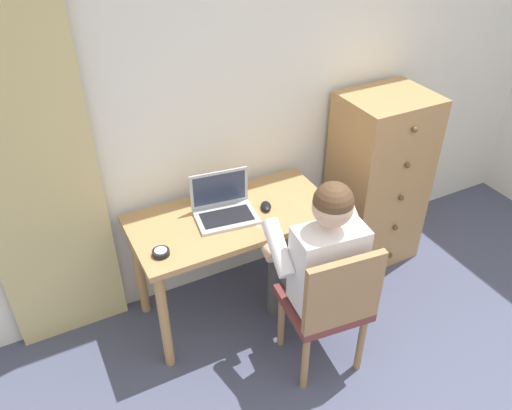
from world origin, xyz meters
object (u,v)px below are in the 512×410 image
(person_seated, at_px, (316,256))
(desk_clock, at_px, (161,253))
(dresser, at_px, (377,180))
(computer_mouse, at_px, (266,206))
(chair, at_px, (330,304))
(desk, at_px, (233,231))
(laptop, at_px, (224,207))

(person_seated, height_order, desk_clock, person_seated)
(person_seated, bearing_deg, dresser, 32.64)
(person_seated, bearing_deg, computer_mouse, 99.28)
(chair, relative_size, person_seated, 0.73)
(desk, height_order, computer_mouse, computer_mouse)
(laptop, height_order, computer_mouse, laptop)
(dresser, xyz_separation_m, person_seated, (-0.84, -0.54, 0.07))
(desk, height_order, laptop, laptop)
(person_seated, distance_m, laptop, 0.60)
(desk, bearing_deg, computer_mouse, -8.76)
(desk, xyz_separation_m, person_seated, (0.27, -0.47, 0.06))
(computer_mouse, bearing_deg, desk_clock, -147.39)
(chair, bearing_deg, dresser, 40.00)
(desk, bearing_deg, person_seated, -59.83)
(chair, bearing_deg, computer_mouse, 94.98)
(chair, distance_m, computer_mouse, 0.67)
(person_seated, xyz_separation_m, desk_clock, (-0.75, 0.32, 0.07))
(dresser, distance_m, person_seated, 1.00)
(dresser, height_order, chair, dresser)
(chair, height_order, laptop, laptop)
(person_seated, relative_size, laptop, 3.24)
(dresser, bearing_deg, desk_clock, -172.14)
(chair, relative_size, desk_clock, 9.77)
(desk_clock, bearing_deg, desk, 17.18)
(dresser, bearing_deg, chair, -140.00)
(chair, xyz_separation_m, desk_clock, (-0.73, 0.50, 0.25))
(computer_mouse, xyz_separation_m, desk_clock, (-0.67, -0.12, -0.00))
(chair, bearing_deg, desk, 111.38)
(chair, bearing_deg, person_seated, 84.53)
(person_seated, height_order, laptop, person_seated)
(chair, xyz_separation_m, computer_mouse, (-0.05, 0.62, 0.26))
(dresser, distance_m, chair, 1.13)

